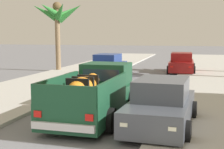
{
  "coord_description": "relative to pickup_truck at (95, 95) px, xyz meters",
  "views": [
    {
      "loc": [
        3.57,
        -4.99,
        2.9
      ],
      "look_at": [
        0.07,
        8.32,
        1.2
      ],
      "focal_mm": 51.96,
      "sensor_mm": 36.0,
      "label": 1
    }
  ],
  "objects": [
    {
      "name": "car_right_near",
      "position": [
        -2.69,
        11.46,
        -0.1
      ],
      "size": [
        2.11,
        4.3,
        1.54
      ],
      "color": "navy",
      "rests_on": "ground"
    },
    {
      "name": "palm_tree_left_mid",
      "position": [
        -7.22,
        13.26,
        3.58
      ],
      "size": [
        4.26,
        3.42,
        5.44
      ],
      "color": "#846B4C",
      "rests_on": "ground"
    },
    {
      "name": "curb_right",
      "position": [
        3.5,
        6.42,
        -0.76
      ],
      "size": [
        0.16,
        60.0,
        0.1
      ],
      "primitive_type": "cube",
      "color": "silver",
      "rests_on": "ground"
    },
    {
      "name": "pickup_truck",
      "position": [
        0.0,
        0.0,
        0.0
      ],
      "size": [
        2.26,
        5.23,
        1.8
      ],
      "color": "#19472D",
      "rests_on": "ground"
    },
    {
      "name": "sidewalk_right",
      "position": [
        4.73,
        6.42,
        -0.75
      ],
      "size": [
        5.27,
        60.0,
        0.12
      ],
      "primitive_type": "cube",
      "color": "#B2AFA8",
      "rests_on": "ground"
    },
    {
      "name": "curb_left",
      "position": [
        -3.84,
        6.42,
        -0.76
      ],
      "size": [
        0.16,
        60.0,
        0.1
      ],
      "primitive_type": "cube",
      "color": "silver",
      "rests_on": "ground"
    },
    {
      "name": "car_left_near",
      "position": [
        2.36,
        -0.61,
        -0.1
      ],
      "size": [
        2.19,
        4.33,
        1.54
      ],
      "color": "#474C56",
      "rests_on": "ground"
    },
    {
      "name": "sidewalk_left",
      "position": [
        -5.08,
        6.42,
        -0.75
      ],
      "size": [
        5.27,
        60.0,
        0.12
      ],
      "primitive_type": "cube",
      "color": "#B2AFA8",
      "rests_on": "ground"
    },
    {
      "name": "car_left_mid",
      "position": [
        2.27,
        14.59,
        -0.1
      ],
      "size": [
        2.1,
        4.29,
        1.54
      ],
      "color": "maroon",
      "rests_on": "ground"
    }
  ]
}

